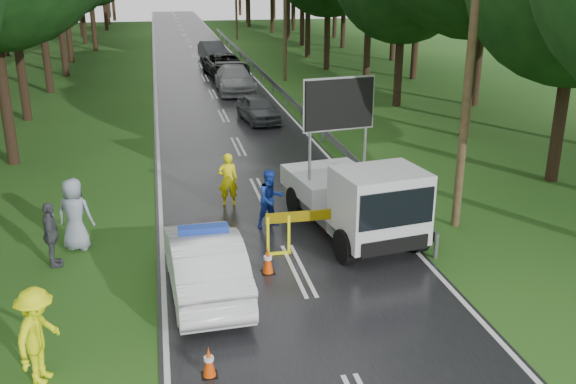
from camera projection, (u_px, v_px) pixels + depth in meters
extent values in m
plane|color=#1C4614|center=(298.00, 270.00, 16.19)|extent=(160.00, 160.00, 0.00)
cube|color=black|center=(205.00, 78.00, 43.92)|extent=(7.00, 140.00, 0.02)
cylinder|color=gray|center=(436.00, 246.00, 16.77)|extent=(0.12, 0.12, 0.70)
cube|color=gray|center=(258.00, 69.00, 44.43)|extent=(0.05, 60.00, 0.30)
cylinder|color=#402F1D|center=(471.00, 55.00, 17.35)|extent=(0.24, 0.24, 10.00)
cylinder|color=#402F1D|center=(285.00, 3.00, 41.38)|extent=(0.24, 0.24, 10.00)
imported|color=silver|center=(205.00, 263.00, 14.88)|extent=(1.85, 4.70, 1.52)
cube|color=#1938A5|center=(203.00, 229.00, 14.60)|extent=(1.16, 0.38, 0.15)
cube|color=gray|center=(346.00, 208.00, 18.70)|extent=(2.91, 4.94, 0.28)
cube|color=silver|center=(331.00, 182.00, 19.53)|extent=(2.71, 2.98, 0.61)
cube|color=silver|center=(379.00, 205.00, 16.68)|extent=(2.46, 2.09, 1.88)
cube|color=black|center=(397.00, 209.00, 15.80)|extent=(2.03, 0.36, 0.94)
cube|color=black|center=(339.00, 104.00, 18.31)|extent=(2.10, 0.46, 1.44)
cylinder|color=black|center=(345.00, 247.00, 16.44)|extent=(0.45, 0.97, 0.93)
cylinder|color=black|center=(417.00, 235.00, 17.13)|extent=(0.45, 0.97, 0.93)
cylinder|color=black|center=(296.00, 202.00, 19.57)|extent=(0.45, 0.97, 0.93)
cylinder|color=black|center=(358.00, 194.00, 20.26)|extent=(0.45, 0.97, 0.93)
cube|color=#F6FF0D|center=(268.00, 237.00, 16.82)|extent=(0.07, 0.07, 1.12)
cube|color=#F6FF0D|center=(289.00, 235.00, 16.92)|extent=(0.07, 0.07, 1.12)
cube|color=#F6FF0D|center=(350.00, 230.00, 17.24)|extent=(0.07, 0.07, 1.12)
cube|color=#F6FF0D|center=(370.00, 228.00, 17.34)|extent=(0.07, 0.07, 1.12)
cube|color=#F2CC00|center=(320.00, 215.00, 16.91)|extent=(2.91, 0.06, 0.28)
imported|color=#FDEF0D|center=(228.00, 180.00, 20.30)|extent=(0.64, 0.42, 1.74)
imported|color=#1B3EB5|center=(271.00, 199.00, 18.64)|extent=(1.01, 0.89, 1.74)
imported|color=#F0FF0D|center=(38.00, 336.00, 11.60)|extent=(1.08, 1.38, 1.88)
imported|color=#47494F|center=(51.00, 235.00, 16.16)|extent=(0.54, 1.05, 1.72)
imported|color=#8892A4|center=(75.00, 214.00, 17.13)|extent=(1.12, 0.90, 1.99)
imported|color=#44474C|center=(258.00, 109.00, 31.53)|extent=(2.01, 3.91, 1.27)
imported|color=gray|center=(235.00, 79.00, 38.89)|extent=(2.22, 5.39, 1.56)
imported|color=black|center=(226.00, 65.00, 44.46)|extent=(3.03, 5.73, 1.53)
imported|color=#414348|center=(213.00, 51.00, 51.74)|extent=(2.21, 4.91, 1.57)
cube|color=black|center=(210.00, 376.00, 12.01)|extent=(0.30, 0.30, 0.03)
cone|color=#EE4307|center=(209.00, 361.00, 11.90)|extent=(0.25, 0.25, 0.62)
cube|color=black|center=(268.00, 273.00, 16.04)|extent=(0.34, 0.34, 0.03)
cone|color=#EE4307|center=(268.00, 260.00, 15.93)|extent=(0.28, 0.28, 0.69)
cube|color=black|center=(324.00, 224.00, 19.06)|extent=(0.36, 0.36, 0.03)
cone|color=#EE4307|center=(324.00, 212.00, 18.94)|extent=(0.29, 0.29, 0.73)
cube|color=black|center=(199.00, 266.00, 16.39)|extent=(0.39, 0.39, 0.03)
cone|color=#EE4307|center=(198.00, 252.00, 16.26)|extent=(0.32, 0.32, 0.80)
cube|color=black|center=(360.00, 201.00, 20.92)|extent=(0.34, 0.34, 0.03)
cone|color=#EE4307|center=(361.00, 191.00, 20.80)|extent=(0.28, 0.28, 0.70)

